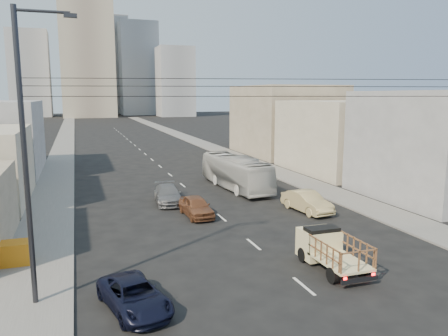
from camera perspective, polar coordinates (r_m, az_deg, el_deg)
ground at (r=19.49m, az=13.36°, el=-17.11°), size 420.00×420.00×0.00m
sidewalk_left at (r=85.12m, az=-20.14°, el=3.12°), size 3.50×180.00×0.12m
sidewalk_right at (r=87.71m, az=-4.59°, el=3.84°), size 3.50×180.00×0.12m
lane_dashes at (r=68.87m, az=-10.62°, el=2.12°), size 0.15×104.00×0.01m
flatbed_pickup at (r=22.90m, az=13.72°, el=-10.05°), size 1.95×4.41×1.90m
navy_pickup at (r=18.80m, az=-11.63°, el=-16.02°), size 3.01×4.75×1.22m
city_bus at (r=40.77m, az=1.53°, el=-0.55°), size 3.41×11.21×3.08m
sedan_brown at (r=31.62m, az=-3.65°, el=-5.02°), size 1.92×4.37×1.46m
sedan_tan at (r=33.31m, az=10.77°, el=-4.34°), size 2.20×4.88×1.56m
sedan_grey at (r=35.68m, az=-7.33°, el=-3.44°), size 2.41×5.05×1.42m
streetlamp_left at (r=18.88m, az=-24.31°, el=1.93°), size 2.36×0.25×12.00m
overhead_wires at (r=18.75m, az=11.97°, el=10.27°), size 23.01×5.02×0.72m
crate_stack at (r=25.12m, az=-26.05°, el=-9.97°), size 1.80×1.20×1.14m
bldg_right_near at (r=40.63m, az=26.04°, el=2.67°), size 10.00×12.00×9.00m
bldg_right_mid at (r=51.80m, az=15.49°, el=4.00°), size 11.00×14.00×8.00m
bldg_right_far at (r=65.76m, az=8.04°, el=6.22°), size 12.00×16.00×10.00m
high_rise_tower at (r=185.97m, az=-17.54°, el=15.66°), size 20.00×20.00×60.00m
midrise_ne at (r=201.86m, az=-11.10°, el=12.54°), size 16.00×16.00×40.00m
midrise_nw at (r=195.54m, az=-23.99°, el=11.14°), size 15.00×15.00×34.00m
midrise_back at (r=215.63m, az=-14.91°, el=12.73°), size 18.00×18.00×44.00m
midrise_east at (r=184.03m, az=-6.41°, el=11.10°), size 14.00×14.00×28.00m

